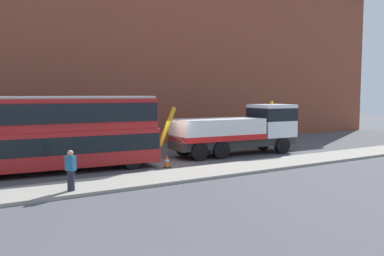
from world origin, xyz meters
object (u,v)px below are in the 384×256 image
object	(u,v)px
double_decker_bus	(55,131)
pedestrian_onlooker	(71,171)
recovery_tow_truck	(240,129)
traffic_cone_near_bus	(167,161)

from	to	relation	value
double_decker_bus	pedestrian_onlooker	bearing A→B (deg)	-91.83
recovery_tow_truck	traffic_cone_near_bus	size ratio (longest dim) A/B	14.20
double_decker_bus	pedestrian_onlooker	xyz separation A→B (m)	(-0.56, -5.15, -1.25)
double_decker_bus	pedestrian_onlooker	distance (m)	5.33
double_decker_bus	pedestrian_onlooker	size ratio (longest dim) A/B	6.53
recovery_tow_truck	pedestrian_onlooker	bearing A→B (deg)	-154.05
recovery_tow_truck	double_decker_bus	bearing A→B (deg)	-175.77
traffic_cone_near_bus	double_decker_bus	bearing A→B (deg)	162.31
double_decker_bus	traffic_cone_near_bus	bearing A→B (deg)	-13.29
pedestrian_onlooker	traffic_cone_near_bus	world-z (taller)	pedestrian_onlooker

